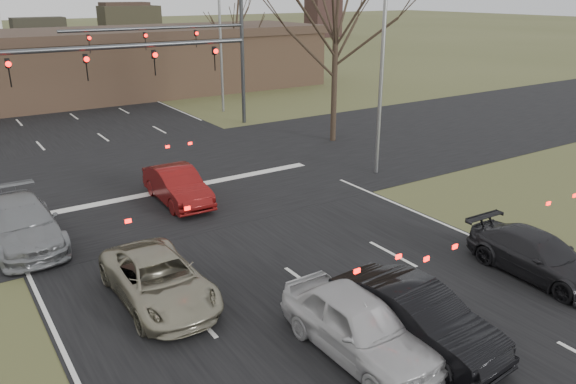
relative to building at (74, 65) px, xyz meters
name	(u,v)px	position (x,y,z in m)	size (l,w,h in m)	color
ground	(373,331)	(-2.00, -38.00, -2.67)	(360.00, 360.00, 0.00)	#4A4D29
road_main	(9,70)	(-2.00, 22.00, -2.66)	(14.00, 300.00, 0.02)	black
road_cross	(159,177)	(-2.00, -23.00, -2.65)	(200.00, 14.00, 0.02)	black
building	(74,65)	(0.00, 0.00, 0.00)	(42.40, 10.40, 5.30)	brown
mast_arm_near	(29,84)	(-7.23, -25.00, 2.41)	(12.12, 0.24, 8.00)	#383A3D
mast_arm_far	(201,47)	(4.18, -15.00, 2.35)	(11.12, 0.24, 8.00)	#383A3D
streetlight_right_near	(380,54)	(6.82, -28.00, 2.92)	(2.34, 0.25, 10.00)	gray
streetlight_right_far	(218,31)	(7.32, -11.00, 2.92)	(2.34, 0.25, 10.00)	gray
tree_right_far	(235,6)	(13.00, -3.00, 4.29)	(5.40, 5.40, 9.00)	black
car_silver_suv	(159,280)	(-6.00, -33.58, -2.00)	(2.20, 4.78, 1.33)	gray
car_white_sedan	(358,325)	(-2.92, -38.46, -1.89)	(1.82, 4.53, 1.54)	#BBBBBD
car_black_hatch	(416,316)	(-1.50, -38.93, -1.90)	(1.62, 4.64, 1.53)	black
car_charcoal_sedan	(538,256)	(4.20, -38.44, -2.01)	(1.83, 4.51, 1.31)	black
car_grey_ahead	(22,223)	(-8.50, -27.44, -1.90)	(2.15, 5.30, 1.54)	gray
car_red_ahead	(177,186)	(-2.50, -26.53, -1.94)	(1.53, 4.40, 1.45)	#650F0E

